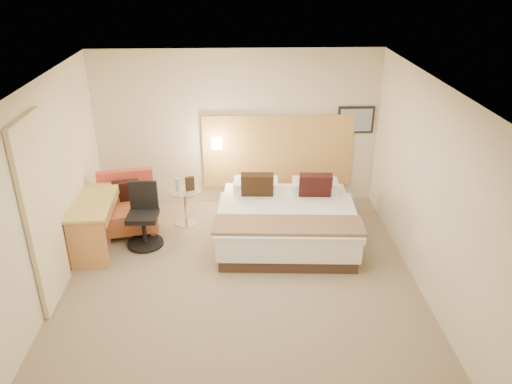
{
  "coord_description": "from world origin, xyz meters",
  "views": [
    {
      "loc": [
        -0.0,
        -5.62,
        4.04
      ],
      "look_at": [
        0.24,
        0.56,
        1.08
      ],
      "focal_mm": 35.0,
      "sensor_mm": 36.0,
      "label": 1
    }
  ],
  "objects_px": {
    "lounge_chair": "(128,208)",
    "desk_chair": "(144,220)",
    "bed": "(286,219)",
    "desk": "(95,211)",
    "side_table": "(185,205)"
  },
  "relations": [
    {
      "from": "desk",
      "to": "bed",
      "type": "bearing_deg",
      "value": 3.23
    },
    {
      "from": "side_table",
      "to": "desk_chair",
      "type": "bearing_deg",
      "value": -132.81
    },
    {
      "from": "bed",
      "to": "desk",
      "type": "relative_size",
      "value": 1.68
    },
    {
      "from": "lounge_chair",
      "to": "desk_chair",
      "type": "xyz_separation_m",
      "value": [
        0.33,
        -0.47,
        0.03
      ]
    },
    {
      "from": "desk",
      "to": "desk_chair",
      "type": "height_order",
      "value": "desk_chair"
    },
    {
      "from": "lounge_chair",
      "to": "desk_chair",
      "type": "relative_size",
      "value": 1.04
    },
    {
      "from": "side_table",
      "to": "desk",
      "type": "xyz_separation_m",
      "value": [
        -1.25,
        -0.7,
        0.29
      ]
    },
    {
      "from": "side_table",
      "to": "desk",
      "type": "distance_m",
      "value": 1.46
    },
    {
      "from": "side_table",
      "to": "bed",
      "type": "bearing_deg",
      "value": -18.5
    },
    {
      "from": "bed",
      "to": "desk",
      "type": "height_order",
      "value": "bed"
    },
    {
      "from": "bed",
      "to": "desk",
      "type": "distance_m",
      "value": 2.87
    },
    {
      "from": "lounge_chair",
      "to": "side_table",
      "type": "distance_m",
      "value": 0.91
    },
    {
      "from": "desk",
      "to": "desk_chair",
      "type": "xyz_separation_m",
      "value": [
        0.68,
        0.08,
        -0.22
      ]
    },
    {
      "from": "lounge_chair",
      "to": "side_table",
      "type": "height_order",
      "value": "lounge_chair"
    },
    {
      "from": "desk",
      "to": "desk_chair",
      "type": "bearing_deg",
      "value": 6.87
    }
  ]
}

